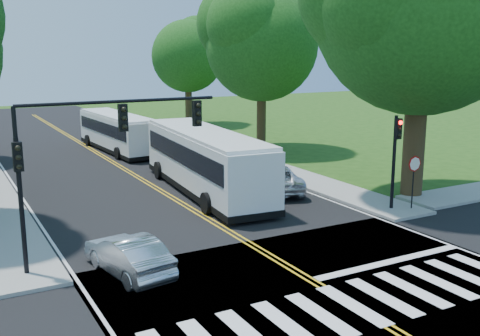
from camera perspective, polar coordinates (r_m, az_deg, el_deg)
ground at (r=17.94m, az=10.34°, el=-12.97°), size 140.00×140.00×0.00m
road at (r=33.10m, az=-9.66°, el=-1.33°), size 14.00×96.00×0.01m
cross_road at (r=17.94m, az=10.34°, el=-12.96°), size 60.00×12.00×0.01m
center_line at (r=36.82m, az=-11.72°, el=-0.06°), size 0.36×70.00×0.01m
edge_line_w at (r=35.49m, az=-22.25°, el=-1.16°), size 0.12×70.00×0.01m
edge_line_e at (r=39.30m, az=-2.23°, el=0.93°), size 0.12×70.00×0.01m
crosswalk at (r=17.59m, az=11.39°, el=-13.49°), size 12.60×3.00×0.01m
stop_bar at (r=21.21m, az=15.03°, el=-9.16°), size 6.60×0.40×0.01m
sidewalk_ne at (r=42.59m, az=-2.24°, el=1.87°), size 2.60×40.00×0.15m
tree_ne_big at (r=29.76m, az=18.09°, el=15.45°), size 10.80×10.80×14.91m
tree_east_mid at (r=42.60m, az=2.24°, el=12.39°), size 8.40×8.40×11.93m
tree_east_far at (r=57.31m, az=-5.33°, el=11.23°), size 7.20×7.20×10.34m
signal_nw at (r=19.73m, az=-14.97°, el=2.42°), size 7.15×0.46×5.66m
signal_ne at (r=26.98m, az=15.51°, el=1.81°), size 0.30×0.46×4.40m
stop_sign at (r=27.39m, az=17.27°, el=-0.13°), size 0.76×0.08×2.53m
bus_lead at (r=29.84m, az=-3.56°, el=0.80°), size 3.85×12.93×3.30m
bus_follow at (r=43.24m, az=-12.40°, el=3.65°), size 3.08×10.93×2.79m
hatchback at (r=19.57m, az=-11.29°, el=-8.66°), size 2.10×4.32×1.36m
suv at (r=30.25m, az=3.61°, el=-1.04°), size 4.05×5.64×1.43m
dark_sedan at (r=36.76m, az=-2.15°, el=1.22°), size 2.06×4.68×1.34m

